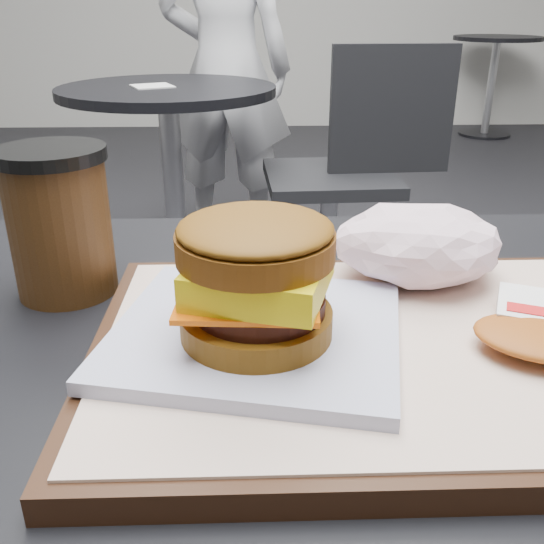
{
  "coord_description": "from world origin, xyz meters",
  "views": [
    {
      "loc": [
        -0.08,
        -0.37,
        1.0
      ],
      "look_at": [
        -0.07,
        -0.0,
        0.83
      ],
      "focal_mm": 40.0,
      "sensor_mm": 36.0,
      "label": 1
    }
  ],
  "objects_px": {
    "serving_tray": "(369,350)",
    "breakfast_sandwich": "(257,291)",
    "neighbor_table": "(171,148)",
    "neighbor_chair": "(351,163)",
    "coffee_cup": "(59,220)",
    "customer_table": "(351,541)",
    "patron": "(226,68)",
    "crumpled_wrapper": "(419,244)"
  },
  "relations": [
    {
      "from": "serving_tray",
      "to": "breakfast_sandwich",
      "type": "height_order",
      "value": "breakfast_sandwich"
    },
    {
      "from": "neighbor_table",
      "to": "neighbor_chair",
      "type": "height_order",
      "value": "neighbor_chair"
    },
    {
      "from": "coffee_cup",
      "to": "neighbor_chair",
      "type": "height_order",
      "value": "coffee_cup"
    },
    {
      "from": "neighbor_chair",
      "to": "customer_table",
      "type": "bearing_deg",
      "value": -98.81
    },
    {
      "from": "customer_table",
      "to": "breakfast_sandwich",
      "type": "bearing_deg",
      "value": -166.95
    },
    {
      "from": "customer_table",
      "to": "coffee_cup",
      "type": "xyz_separation_m",
      "value": [
        -0.24,
        0.11,
        0.25
      ]
    },
    {
      "from": "serving_tray",
      "to": "patron",
      "type": "relative_size",
      "value": 0.25
    },
    {
      "from": "coffee_cup",
      "to": "neighbor_table",
      "type": "distance_m",
      "value": 1.57
    },
    {
      "from": "breakfast_sandwich",
      "to": "neighbor_chair",
      "type": "xyz_separation_m",
      "value": [
        0.32,
        1.61,
        -0.32
      ]
    },
    {
      "from": "serving_tray",
      "to": "breakfast_sandwich",
      "type": "relative_size",
      "value": 1.72
    },
    {
      "from": "breakfast_sandwich",
      "to": "patron",
      "type": "distance_m",
      "value": 2.26
    },
    {
      "from": "customer_table",
      "to": "neighbor_table",
      "type": "height_order",
      "value": "customer_table"
    },
    {
      "from": "customer_table",
      "to": "breakfast_sandwich",
      "type": "height_order",
      "value": "breakfast_sandwich"
    },
    {
      "from": "neighbor_table",
      "to": "patron",
      "type": "distance_m",
      "value": 0.65
    },
    {
      "from": "serving_tray",
      "to": "patron",
      "type": "height_order",
      "value": "patron"
    },
    {
      "from": "breakfast_sandwich",
      "to": "neighbor_chair",
      "type": "distance_m",
      "value": 1.67
    },
    {
      "from": "customer_table",
      "to": "serving_tray",
      "type": "relative_size",
      "value": 2.11
    },
    {
      "from": "patron",
      "to": "serving_tray",
      "type": "bearing_deg",
      "value": 104.8
    },
    {
      "from": "crumpled_wrapper",
      "to": "neighbor_table",
      "type": "bearing_deg",
      "value": 104.5
    },
    {
      "from": "coffee_cup",
      "to": "neighbor_table",
      "type": "bearing_deg",
      "value": 94.08
    },
    {
      "from": "neighbor_table",
      "to": "coffee_cup",
      "type": "bearing_deg",
      "value": -85.92
    },
    {
      "from": "serving_tray",
      "to": "neighbor_chair",
      "type": "height_order",
      "value": "neighbor_chair"
    },
    {
      "from": "crumpled_wrapper",
      "to": "patron",
      "type": "distance_m",
      "value": 2.17
    },
    {
      "from": "customer_table",
      "to": "coffee_cup",
      "type": "height_order",
      "value": "coffee_cup"
    },
    {
      "from": "breakfast_sandwich",
      "to": "neighbor_chair",
      "type": "relative_size",
      "value": 0.25
    },
    {
      "from": "serving_tray",
      "to": "crumpled_wrapper",
      "type": "relative_size",
      "value": 2.8
    },
    {
      "from": "breakfast_sandwich",
      "to": "patron",
      "type": "bearing_deg",
      "value": 92.67
    },
    {
      "from": "serving_tray",
      "to": "patron",
      "type": "distance_m",
      "value": 2.26
    },
    {
      "from": "breakfast_sandwich",
      "to": "crumpled_wrapper",
      "type": "bearing_deg",
      "value": 37.56
    },
    {
      "from": "neighbor_chair",
      "to": "patron",
      "type": "xyz_separation_m",
      "value": [
        -0.43,
        0.65,
        0.23
      ]
    },
    {
      "from": "patron",
      "to": "breakfast_sandwich",
      "type": "bearing_deg",
      "value": 102.84
    },
    {
      "from": "patron",
      "to": "coffee_cup",
      "type": "bearing_deg",
      "value": 98.63
    },
    {
      "from": "customer_table",
      "to": "neighbor_table",
      "type": "relative_size",
      "value": 1.07
    },
    {
      "from": "customer_table",
      "to": "patron",
      "type": "bearing_deg",
      "value": 94.66
    },
    {
      "from": "neighbor_table",
      "to": "neighbor_chair",
      "type": "relative_size",
      "value": 0.85
    },
    {
      "from": "neighbor_table",
      "to": "patron",
      "type": "relative_size",
      "value": 0.5
    },
    {
      "from": "serving_tray",
      "to": "neighbor_table",
      "type": "bearing_deg",
      "value": 101.88
    },
    {
      "from": "neighbor_table",
      "to": "serving_tray",
      "type": "bearing_deg",
      "value": -78.12
    },
    {
      "from": "serving_tray",
      "to": "crumpled_wrapper",
      "type": "xyz_separation_m",
      "value": [
        0.06,
        0.1,
        0.04
      ]
    },
    {
      "from": "coffee_cup",
      "to": "patron",
      "type": "relative_size",
      "value": 0.08
    },
    {
      "from": "breakfast_sandwich",
      "to": "coffee_cup",
      "type": "distance_m",
      "value": 0.21
    },
    {
      "from": "breakfast_sandwich",
      "to": "neighbor_chair",
      "type": "bearing_deg",
      "value": 78.6
    }
  ]
}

